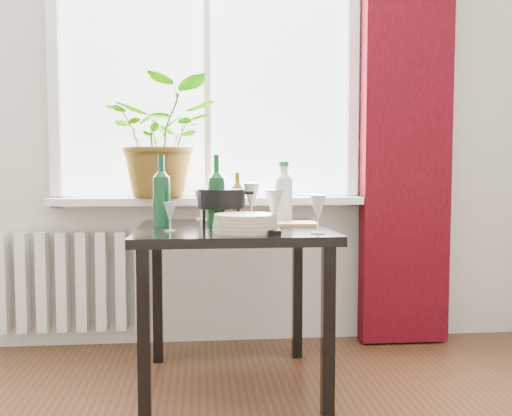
{
  "coord_description": "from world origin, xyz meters",
  "views": [
    {
      "loc": [
        -0.04,
        -1.03,
        1.01
      ],
      "look_at": [
        0.21,
        1.55,
        0.82
      ],
      "focal_mm": 40.0,
      "sensor_mm": 36.0,
      "label": 1
    }
  ],
  "objects": [
    {
      "name": "cutting_board",
      "position": [
        0.37,
        1.6,
        0.75
      ],
      "size": [
        0.27,
        0.18,
        0.01
      ],
      "primitive_type": "cube",
      "rotation": [
        0.0,
        0.0,
        -0.08
      ],
      "color": "#A37A49",
      "rests_on": "table"
    },
    {
      "name": "wineglass_back_center",
      "position": [
        0.21,
        1.78,
        0.84
      ],
      "size": [
        0.11,
        0.11,
        0.2
      ],
      "primitive_type": null,
      "rotation": [
        0.0,
        0.0,
        -0.39
      ],
      "color": "silver",
      "rests_on": "table"
    },
    {
      "name": "table",
      "position": [
        0.1,
        1.55,
        0.65
      ],
      "size": [
        0.85,
        0.85,
        0.74
      ],
      "color": "black",
      "rests_on": "ground"
    },
    {
      "name": "fondue_pot",
      "position": [
        0.05,
        1.59,
        0.83
      ],
      "size": [
        0.29,
        0.26,
        0.17
      ],
      "primitive_type": null,
      "rotation": [
        0.0,
        0.0,
        -0.18
      ],
      "color": "black",
      "rests_on": "table"
    },
    {
      "name": "wine_bottle_left",
      "position": [
        -0.22,
        1.62,
        0.91
      ],
      "size": [
        0.08,
        0.08,
        0.33
      ],
      "primitive_type": null,
      "rotation": [
        0.0,
        0.0,
        0.03
      ],
      "color": "#0B3B1D",
      "rests_on": "table"
    },
    {
      "name": "wineglass_back_left",
      "position": [
        -0.04,
        1.92,
        0.82
      ],
      "size": [
        0.07,
        0.07,
        0.15
      ],
      "primitive_type": null,
      "rotation": [
        0.0,
        0.0,
        0.02
      ],
      "color": "silver",
      "rests_on": "table"
    },
    {
      "name": "windowsill",
      "position": [
        0.0,
        2.15,
        0.82
      ],
      "size": [
        1.72,
        0.2,
        0.04
      ],
      "color": "white",
      "rests_on": "ground"
    },
    {
      "name": "tv_remote",
      "position": [
        0.26,
        1.29,
        0.75
      ],
      "size": [
        0.06,
        0.18,
        0.02
      ],
      "primitive_type": "cube",
      "rotation": [
        0.0,
        0.0,
        -0.06
      ],
      "color": "black",
      "rests_on": "table"
    },
    {
      "name": "cleaning_bottle",
      "position": [
        0.37,
        1.74,
        0.89
      ],
      "size": [
        0.09,
        0.09,
        0.3
      ],
      "primitive_type": null,
      "rotation": [
        0.0,
        0.0,
        0.05
      ],
      "color": "silver",
      "rests_on": "table"
    },
    {
      "name": "bottle_amber",
      "position": [
        0.14,
        1.85,
        0.86
      ],
      "size": [
        0.06,
        0.06,
        0.25
      ],
      "primitive_type": null,
      "rotation": [
        0.0,
        0.0,
        0.04
      ],
      "color": "brown",
      "rests_on": "table"
    },
    {
      "name": "wine_bottle_right",
      "position": [
        0.03,
        1.58,
        0.91
      ],
      "size": [
        0.09,
        0.09,
        0.33
      ],
      "primitive_type": null,
      "rotation": [
        0.0,
        0.0,
        -0.14
      ],
      "color": "#0B3C17",
      "rests_on": "table"
    },
    {
      "name": "curtain",
      "position": [
        1.12,
        2.12,
        1.3
      ],
      "size": [
        0.5,
        0.12,
        2.56
      ],
      "color": "#38050C",
      "rests_on": "ground"
    },
    {
      "name": "plate_stack",
      "position": [
        0.14,
        1.33,
        0.78
      ],
      "size": [
        0.35,
        0.35,
        0.07
      ],
      "primitive_type": "cylinder",
      "rotation": [
        0.0,
        0.0,
        0.33
      ],
      "color": "#BAB79A",
      "rests_on": "table"
    },
    {
      "name": "wineglass_front_left",
      "position": [
        -0.17,
        1.39,
        0.8
      ],
      "size": [
        0.06,
        0.06,
        0.13
      ],
      "primitive_type": null,
      "rotation": [
        0.0,
        0.0,
        -0.23
      ],
      "color": "#B0B4BE",
      "rests_on": "table"
    },
    {
      "name": "window",
      "position": [
        0.0,
        2.22,
        1.6
      ],
      "size": [
        1.72,
        0.08,
        1.62
      ],
      "color": "white",
      "rests_on": "ground"
    },
    {
      "name": "wineglass_front_right",
      "position": [
        0.26,
        1.32,
        0.83
      ],
      "size": [
        0.08,
        0.08,
        0.18
      ],
      "primitive_type": null,
      "rotation": [
        0.0,
        0.0,
        -0.06
      ],
      "color": "silver",
      "rests_on": "table"
    },
    {
      "name": "radiator",
      "position": [
        -0.75,
        2.18,
        0.38
      ],
      "size": [
        0.8,
        0.1,
        0.55
      ],
      "color": "silver",
      "rests_on": "ground"
    },
    {
      "name": "wineglass_far_right",
      "position": [
        0.43,
        1.25,
        0.82
      ],
      "size": [
        0.09,
        0.09,
        0.16
      ],
      "primitive_type": null,
      "rotation": [
        0.0,
        0.0,
        -0.3
      ],
      "color": "white",
      "rests_on": "table"
    },
    {
      "name": "potted_plant",
      "position": [
        -0.24,
        2.13,
        1.17
      ],
      "size": [
        0.59,
        0.51,
        0.65
      ],
      "primitive_type": "imported",
      "rotation": [
        0.0,
        0.0,
        -0.02
      ],
      "color": "#23711E",
      "rests_on": "windowsill"
    }
  ]
}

